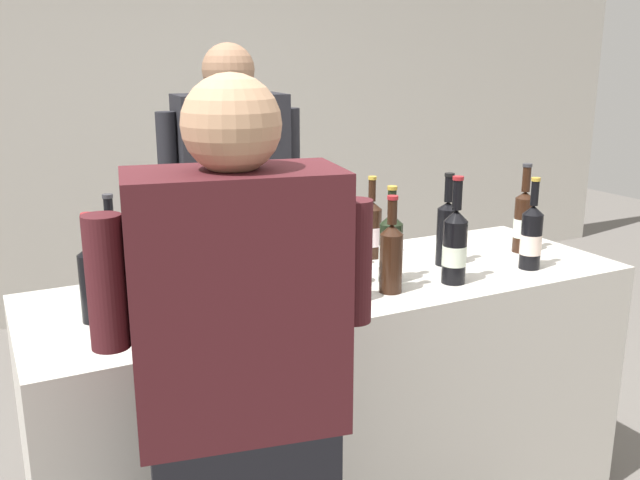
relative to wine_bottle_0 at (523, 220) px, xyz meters
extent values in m
cube|color=beige|center=(-0.80, 2.61, 0.35)|extent=(8.00, 0.10, 2.80)
cube|color=beige|center=(-0.80, 0.01, -0.59)|extent=(2.05, 0.70, 0.92)
cylinder|color=black|center=(0.00, 0.00, -0.02)|extent=(0.07, 0.07, 0.21)
cone|color=black|center=(0.00, 0.00, 0.10)|extent=(0.07, 0.07, 0.03)
cylinder|color=black|center=(0.00, 0.00, 0.16)|extent=(0.03, 0.03, 0.09)
cylinder|color=#333338|center=(0.00, 0.00, 0.21)|extent=(0.04, 0.04, 0.01)
cylinder|color=silver|center=(0.00, 0.00, -0.03)|extent=(0.07, 0.07, 0.07)
cylinder|color=black|center=(-0.77, 0.11, -0.02)|extent=(0.07, 0.07, 0.20)
cone|color=black|center=(-0.77, 0.11, 0.09)|extent=(0.07, 0.07, 0.03)
cylinder|color=black|center=(-0.77, 0.11, 0.15)|extent=(0.03, 0.03, 0.09)
cylinder|color=maroon|center=(-0.77, 0.11, 0.20)|extent=(0.03, 0.03, 0.01)
cylinder|color=silver|center=(-0.77, 0.11, -0.03)|extent=(0.07, 0.07, 0.07)
cylinder|color=black|center=(-0.47, -0.19, -0.02)|extent=(0.08, 0.08, 0.21)
cone|color=black|center=(-0.47, -0.19, 0.11)|extent=(0.08, 0.08, 0.04)
cylinder|color=black|center=(-0.47, -0.19, 0.17)|extent=(0.03, 0.03, 0.10)
cylinder|color=maroon|center=(-0.47, -0.19, 0.23)|extent=(0.04, 0.04, 0.01)
cylinder|color=silver|center=(-0.47, -0.19, -0.03)|extent=(0.08, 0.08, 0.07)
cylinder|color=black|center=(-0.13, -0.18, -0.03)|extent=(0.07, 0.07, 0.20)
cone|color=black|center=(-0.13, -0.18, 0.09)|extent=(0.07, 0.07, 0.03)
cylinder|color=black|center=(-0.13, -0.18, 0.15)|extent=(0.03, 0.03, 0.09)
cylinder|color=#B79333|center=(-0.13, -0.18, 0.20)|extent=(0.03, 0.03, 0.01)
cylinder|color=#F2D8C7|center=(-0.13, -0.18, -0.04)|extent=(0.08, 0.08, 0.07)
cylinder|color=black|center=(-0.65, -0.08, -0.02)|extent=(0.08, 0.08, 0.20)
cone|color=black|center=(-0.65, -0.08, 0.09)|extent=(0.08, 0.08, 0.03)
cylinder|color=black|center=(-0.65, -0.08, 0.15)|extent=(0.03, 0.03, 0.08)
cylinder|color=#B79333|center=(-0.65, -0.08, 0.20)|extent=(0.03, 0.03, 0.01)
cylinder|color=white|center=(-0.65, -0.08, -0.03)|extent=(0.08, 0.08, 0.07)
cylinder|color=black|center=(-0.99, -0.09, -0.03)|extent=(0.08, 0.08, 0.20)
cone|color=black|center=(-0.99, -0.09, 0.09)|extent=(0.08, 0.08, 0.03)
cylinder|color=black|center=(-0.99, -0.09, 0.15)|extent=(0.03, 0.03, 0.09)
cylinder|color=#333338|center=(-0.99, -0.09, 0.20)|extent=(0.03, 0.03, 0.01)
cylinder|color=black|center=(-0.71, -0.17, -0.03)|extent=(0.07, 0.07, 0.19)
cone|color=black|center=(-0.71, -0.17, 0.08)|extent=(0.07, 0.07, 0.03)
cylinder|color=black|center=(-0.71, -0.17, 0.14)|extent=(0.03, 0.03, 0.08)
cylinder|color=maroon|center=(-0.71, -0.17, 0.18)|extent=(0.04, 0.04, 0.01)
cylinder|color=black|center=(-0.37, -0.01, -0.02)|extent=(0.07, 0.07, 0.21)
cone|color=black|center=(-0.37, -0.01, 0.10)|extent=(0.07, 0.07, 0.03)
cylinder|color=black|center=(-0.37, -0.01, 0.15)|extent=(0.03, 0.03, 0.09)
cylinder|color=black|center=(-0.37, -0.01, 0.21)|extent=(0.04, 0.04, 0.01)
cylinder|color=black|center=(-1.51, 0.19, -0.03)|extent=(0.08, 0.08, 0.20)
cone|color=black|center=(-1.51, 0.19, 0.09)|extent=(0.08, 0.08, 0.03)
cylinder|color=black|center=(-1.51, 0.19, 0.15)|extent=(0.03, 0.03, 0.09)
cylinder|color=#333338|center=(-1.51, 0.19, 0.20)|extent=(0.03, 0.03, 0.01)
cylinder|color=black|center=(-0.88, -0.19, -0.03)|extent=(0.08, 0.08, 0.19)
cone|color=black|center=(-0.88, -0.19, 0.08)|extent=(0.08, 0.08, 0.03)
cylinder|color=black|center=(-0.88, -0.19, 0.14)|extent=(0.03, 0.03, 0.10)
cylinder|color=#333338|center=(-0.88, -0.19, 0.20)|extent=(0.03, 0.03, 0.01)
cylinder|color=silver|center=(-0.88, -0.19, -0.04)|extent=(0.08, 0.08, 0.07)
cylinder|color=black|center=(-0.56, 0.20, -0.03)|extent=(0.08, 0.08, 0.19)
cone|color=black|center=(-0.56, 0.20, 0.08)|extent=(0.08, 0.08, 0.03)
cylinder|color=black|center=(-0.56, 0.20, 0.13)|extent=(0.03, 0.03, 0.08)
cylinder|color=#B79333|center=(-0.56, 0.20, 0.18)|extent=(0.03, 0.03, 0.01)
cylinder|color=silver|center=(-0.56, 0.20, -0.04)|extent=(0.08, 0.08, 0.07)
cylinder|color=black|center=(-1.60, 0.00, -0.03)|extent=(0.07, 0.07, 0.20)
cone|color=black|center=(-1.60, 0.00, 0.09)|extent=(0.07, 0.07, 0.03)
cylinder|color=black|center=(-1.60, 0.00, 0.14)|extent=(0.03, 0.03, 0.08)
cylinder|color=maroon|center=(-1.60, 0.00, 0.19)|extent=(0.03, 0.03, 0.01)
cylinder|color=silver|center=(-0.80, -0.05, -0.12)|extent=(0.07, 0.07, 0.00)
cylinder|color=silver|center=(-0.80, -0.05, -0.07)|extent=(0.01, 0.01, 0.10)
ellipsoid|color=silver|center=(-0.80, -0.05, 0.02)|extent=(0.08, 0.08, 0.09)
ellipsoid|color=maroon|center=(-0.80, -0.05, 0.00)|extent=(0.06, 0.06, 0.03)
cylinder|color=silver|center=(-1.17, -0.19, 0.00)|extent=(0.20, 0.20, 0.24)
torus|color=silver|center=(-1.17, -0.19, 0.12)|extent=(0.21, 0.21, 0.01)
cube|color=black|center=(-0.91, 0.75, -0.57)|extent=(0.41, 0.27, 0.95)
cube|color=black|center=(-0.91, 0.75, 0.18)|extent=(0.46, 0.27, 0.56)
sphere|color=#8C664C|center=(-0.91, 0.75, 0.56)|extent=(0.21, 0.21, 0.21)
cylinder|color=black|center=(-0.65, 0.73, 0.25)|extent=(0.08, 0.08, 0.30)
cylinder|color=black|center=(-1.17, 0.77, 0.25)|extent=(0.08, 0.08, 0.30)
cube|color=#47191E|center=(-1.39, -0.62, 0.10)|extent=(0.49, 0.32, 0.58)
sphere|color=tan|center=(-1.39, -0.62, 0.48)|extent=(0.21, 0.21, 0.21)
cylinder|color=#47191E|center=(-1.65, -0.57, 0.17)|extent=(0.08, 0.08, 0.28)
cylinder|color=#47191E|center=(-1.13, -0.66, 0.17)|extent=(0.08, 0.08, 0.28)
camera|label=1|loc=(-1.87, -1.95, 0.61)|focal=38.89mm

